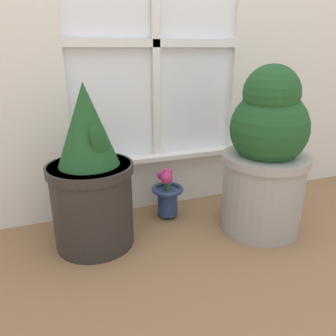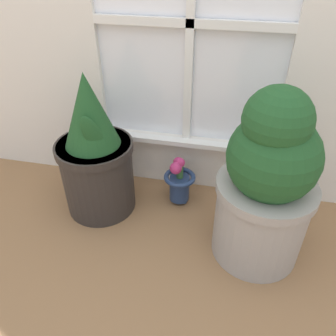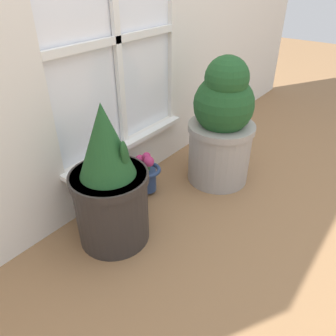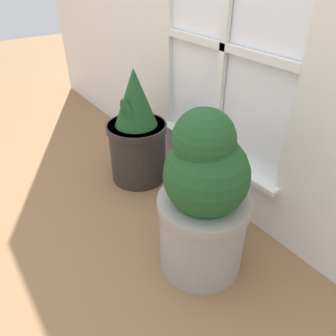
% 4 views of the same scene
% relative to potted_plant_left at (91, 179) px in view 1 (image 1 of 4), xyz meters
% --- Properties ---
extents(ground_plane, '(10.00, 10.00, 0.00)m').
position_rel_potted_plant_left_xyz_m(ground_plane, '(0.38, -0.37, -0.30)').
color(ground_plane, olive).
extents(potted_plant_left, '(0.35, 0.35, 0.69)m').
position_rel_potted_plant_left_xyz_m(potted_plant_left, '(0.00, 0.00, 0.00)').
color(potted_plant_left, '#2D2826').
rests_on(potted_plant_left, ground_plane).
extents(potted_plant_right, '(0.38, 0.38, 0.75)m').
position_rel_potted_plant_left_xyz_m(potted_plant_right, '(0.75, -0.13, 0.06)').
color(potted_plant_right, '#9E9993').
rests_on(potted_plant_right, ground_plane).
extents(flower_vase, '(0.16, 0.16, 0.26)m').
position_rel_potted_plant_left_xyz_m(flower_vase, '(0.37, 0.11, -0.17)').
color(flower_vase, navy).
rests_on(flower_vase, ground_plane).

